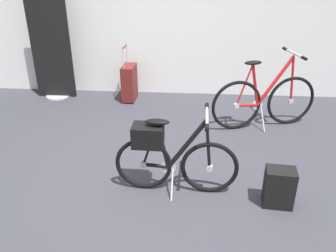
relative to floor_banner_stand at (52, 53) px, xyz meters
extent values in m
plane|color=#38383F|center=(1.82, -2.34, -0.69)|extent=(6.91, 6.91, 0.00)
cube|color=white|center=(1.82, 0.34, 0.65)|extent=(6.91, 0.10, 2.69)
cylinder|color=#B7B7BC|center=(0.00, 0.00, -0.68)|extent=(0.36, 0.36, 0.02)
cube|color=black|center=(0.00, 0.00, 0.10)|extent=(0.60, 0.02, 1.54)
torus|color=black|center=(2.29, -2.29, -0.43)|extent=(0.54, 0.05, 0.54)
cylinder|color=#B7B7BC|center=(2.29, -2.29, -0.43)|extent=(0.06, 0.05, 0.06)
torus|color=black|center=(1.68, -2.28, -0.43)|extent=(0.54, 0.05, 0.54)
cylinder|color=#B7B7BC|center=(1.68, -2.28, -0.43)|extent=(0.06, 0.05, 0.06)
cylinder|color=black|center=(1.79, -2.28, -0.43)|extent=(0.24, 0.04, 0.05)
cylinder|color=black|center=(2.08, -2.29, -0.19)|extent=(0.37, 0.05, 0.52)
cylinder|color=black|center=(1.86, -2.28, -0.22)|extent=(0.13, 0.04, 0.45)
cylinder|color=black|center=(1.79, -2.28, -0.43)|extent=(0.24, 0.03, 0.04)
cylinder|color=black|center=(2.27, -2.29, -0.18)|extent=(0.08, 0.03, 0.48)
cylinder|color=black|center=(1.74, -2.28, -0.21)|extent=(0.16, 0.03, 0.43)
ellipsoid|color=black|center=(1.81, -2.28, 0.02)|extent=(0.22, 0.10, 0.05)
cylinder|color=#B7B7BC|center=(2.24, -2.29, 0.08)|extent=(0.03, 0.03, 0.04)
cylinder|color=#B7B7BC|center=(2.24, -2.29, 0.10)|extent=(0.04, 0.44, 0.03)
cylinder|color=black|center=(2.24, -2.51, 0.10)|extent=(0.04, 0.09, 0.04)
cylinder|color=black|center=(2.25, -2.07, 0.10)|extent=(0.04, 0.09, 0.04)
cylinder|color=#B7B7BC|center=(1.91, -2.28, -0.44)|extent=(0.14, 0.02, 0.14)
cylinder|color=#B7B7BC|center=(1.95, -2.37, -0.57)|extent=(0.02, 0.19, 0.25)
cube|color=black|center=(1.72, -2.28, -0.12)|extent=(0.28, 0.21, 0.20)
torus|color=black|center=(3.38, -0.72, -0.37)|extent=(0.63, 0.22, 0.65)
cylinder|color=#B7B7BC|center=(3.38, -0.72, -0.37)|extent=(0.07, 0.06, 0.06)
torus|color=black|center=(2.67, -0.93, -0.37)|extent=(0.63, 0.22, 0.65)
cylinder|color=#B7B7BC|center=(2.67, -0.93, -0.37)|extent=(0.07, 0.06, 0.06)
cylinder|color=red|center=(2.80, -0.89, -0.38)|extent=(0.28, 0.11, 0.05)
cylinder|color=red|center=(3.13, -0.80, -0.08)|extent=(0.43, 0.16, 0.62)
cylinder|color=red|center=(2.88, -0.87, -0.12)|extent=(0.16, 0.08, 0.54)
cylinder|color=red|center=(2.80, -0.89, -0.38)|extent=(0.28, 0.10, 0.04)
cylinder|color=red|center=(3.35, -0.73, -0.08)|extent=(0.09, 0.05, 0.59)
cylinder|color=red|center=(2.74, -0.91, -0.11)|extent=(0.18, 0.07, 0.53)
ellipsoid|color=black|center=(2.82, -0.89, 0.17)|extent=(0.24, 0.15, 0.05)
cylinder|color=#B7B7BC|center=(3.32, -0.74, 0.24)|extent=(0.03, 0.03, 0.04)
cylinder|color=#B7B7BC|center=(3.32, -0.74, 0.26)|extent=(0.15, 0.43, 0.03)
cylinder|color=black|center=(3.39, -0.95, 0.26)|extent=(0.06, 0.10, 0.04)
cylinder|color=black|center=(3.26, -0.53, 0.26)|extent=(0.06, 0.10, 0.04)
cylinder|color=#B7B7BC|center=(2.94, -0.85, -0.38)|extent=(0.14, 0.05, 0.14)
cylinder|color=#B7B7BC|center=(3.01, -0.93, -0.55)|extent=(0.07, 0.19, 0.30)
cube|color=maroon|center=(1.16, -0.05, -0.41)|extent=(0.20, 0.37, 0.52)
cylinder|color=#B7B7BC|center=(1.11, -0.16, -0.01)|extent=(0.02, 0.02, 0.28)
cylinder|color=#B7B7BC|center=(1.12, 0.07, -0.01)|extent=(0.02, 0.02, 0.28)
cylinder|color=maroon|center=(1.11, -0.05, 0.13)|extent=(0.03, 0.23, 0.02)
cylinder|color=black|center=(1.21, -0.18, -0.67)|extent=(0.04, 0.02, 0.04)
cylinder|color=black|center=(1.22, 0.07, -0.67)|extent=(0.04, 0.02, 0.04)
cube|color=black|center=(2.90, -2.43, -0.51)|extent=(0.27, 0.21, 0.37)
cube|color=black|center=(2.91, -2.33, -0.56)|extent=(0.18, 0.05, 0.16)
camera|label=1|loc=(2.11, -5.06, 1.37)|focal=37.83mm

